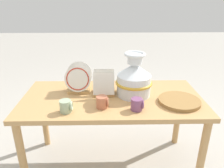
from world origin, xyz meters
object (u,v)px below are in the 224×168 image
dish_rack_square_plates (104,87)px  dish_rack_round_plates (79,80)px  mug_sage_glaze (66,106)px  mug_terracotta_glaze (102,102)px  ceramic_vase (134,78)px  wicker_charger_stack (179,101)px  mug_plum_glaze (137,104)px

dish_rack_square_plates → dish_rack_round_plates: bearing=166.0°
dish_rack_round_plates → mug_sage_glaze: bearing=-98.1°
dish_rack_square_plates → mug_terracotta_glaze: bearing=-91.8°
ceramic_vase → mug_terracotta_glaze: size_ratio=3.93×
dish_rack_round_plates → mug_sage_glaze: dish_rack_round_plates is taller
ceramic_vase → mug_sage_glaze: bearing=-151.6°
dish_rack_square_plates → wicker_charger_stack: 0.59m
wicker_charger_stack → mug_terracotta_glaze: 0.57m
dish_rack_square_plates → mug_terracotta_glaze: (-0.01, -0.23, -0.02)m
mug_sage_glaze → mug_terracotta_glaze: (0.25, 0.06, 0.00)m
dish_rack_round_plates → wicker_charger_stack: bearing=-16.1°
dish_rack_round_plates → wicker_charger_stack: 0.80m
dish_rack_round_plates → mug_sage_glaze: (-0.05, -0.34, -0.06)m
mug_sage_glaze → ceramic_vase: bearing=28.4°
wicker_charger_stack → mug_terracotta_glaze: mug_terracotta_glaze is taller
mug_terracotta_glaze → wicker_charger_stack: bearing=6.0°
dish_rack_round_plates → ceramic_vase: bearing=-9.5°
ceramic_vase → mug_plum_glaze: ceramic_vase is taller
ceramic_vase → mug_plum_glaze: bearing=-90.4°
ceramic_vase → mug_terracotta_glaze: (-0.24, -0.21, -0.10)m
mug_plum_glaze → mug_sage_glaze: 0.49m
mug_sage_glaze → dish_rack_square_plates: bearing=48.5°
ceramic_vase → dish_rack_round_plates: size_ratio=1.49×
ceramic_vase → dish_rack_round_plates: bearing=170.5°
wicker_charger_stack → mug_plum_glaze: (-0.33, -0.10, 0.03)m
mug_plum_glaze → mug_sage_glaze: size_ratio=1.00×
wicker_charger_stack → dish_rack_round_plates: bearing=163.9°
mug_terracotta_glaze → dish_rack_square_plates: bearing=88.2°
mug_terracotta_glaze → mug_plum_glaze: bearing=-9.3°
ceramic_vase → mug_sage_glaze: 0.57m
mug_sage_glaze → wicker_charger_stack: bearing=8.2°
dish_rack_square_plates → wicker_charger_stack: (0.56, -0.17, -0.05)m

